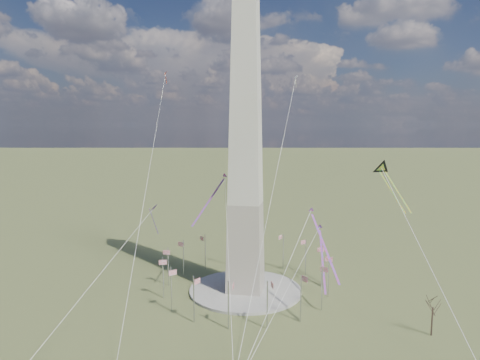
# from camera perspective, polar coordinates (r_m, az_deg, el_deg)

# --- Properties ---
(ground) EXTENTS (2000.00, 2000.00, 0.00)m
(ground) POSITION_cam_1_polar(r_m,az_deg,el_deg) (142.05, 0.74, -14.60)
(ground) COLOR brown
(ground) RESTS_ON ground
(plaza) EXTENTS (36.00, 36.00, 0.80)m
(plaza) POSITION_cam_1_polar(r_m,az_deg,el_deg) (141.90, 0.74, -14.45)
(plaza) COLOR #A09D92
(plaza) RESTS_ON ground
(washington_monument) EXTENTS (15.56, 15.56, 100.00)m
(washington_monument) POSITION_cam_1_polar(r_m,az_deg,el_deg) (131.86, 0.78, 5.11)
(washington_monument) COLOR #A69D8B
(washington_monument) RESTS_ON plaza
(flagpole_ring) EXTENTS (54.40, 54.40, 13.00)m
(flagpole_ring) POSITION_cam_1_polar(r_m,az_deg,el_deg) (139.49, 0.75, -11.83)
(flagpole_ring) COLOR silver
(flagpole_ring) RESTS_ON ground
(tree_near) EXTENTS (6.40, 6.40, 11.19)m
(tree_near) POSITION_cam_1_polar(r_m,az_deg,el_deg) (122.25, 24.33, -14.99)
(tree_near) COLOR #3F2E26
(tree_near) RESTS_ON ground
(kite_delta_black) EXTENTS (10.21, 17.00, 13.98)m
(kite_delta_black) POSITION_cam_1_polar(r_m,az_deg,el_deg) (138.20, 18.56, 1.13)
(kite_delta_black) COLOR black
(kite_delta_black) RESTS_ON ground
(kite_diamond_purple) EXTENTS (2.17, 3.37, 10.31)m
(kite_diamond_purple) POSITION_cam_1_polar(r_m,az_deg,el_deg) (141.97, -11.45, -4.12)
(kite_diamond_purple) COLOR #3B1667
(kite_diamond_purple) RESTS_ON ground
(kite_streamer_left) EXTENTS (9.22, 21.90, 15.71)m
(kite_streamer_left) POSITION_cam_1_polar(r_m,az_deg,el_deg) (122.90, 10.61, -7.06)
(kite_streamer_left) COLOR #F12650
(kite_streamer_left) RESTS_ON ground
(kite_streamer_mid) EXTENTS (7.05, 19.89, 14.01)m
(kite_streamer_mid) POSITION_cam_1_polar(r_m,az_deg,el_deg) (136.68, -3.50, -1.74)
(kite_streamer_mid) COLOR #F12650
(kite_streamer_mid) RESTS_ON ground
(kite_streamer_right) EXTENTS (3.37, 22.61, 15.52)m
(kite_streamer_right) POSITION_cam_1_polar(r_m,az_deg,el_deg) (139.04, 10.83, -8.97)
(kite_streamer_right) COLOR #F12650
(kite_streamer_right) RESTS_ON ground
(kite_small_red) EXTENTS (1.76, 1.65, 4.93)m
(kite_small_red) POSITION_cam_1_polar(r_m,az_deg,el_deg) (180.58, -9.88, 13.74)
(kite_small_red) COLOR #F8441D
(kite_small_red) RESTS_ON ground
(kite_small_white) EXTENTS (1.70, 1.73, 4.96)m
(kite_small_white) POSITION_cam_1_polar(r_m,az_deg,el_deg) (172.83, 7.47, 13.32)
(kite_small_white) COLOR silver
(kite_small_white) RESTS_ON ground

